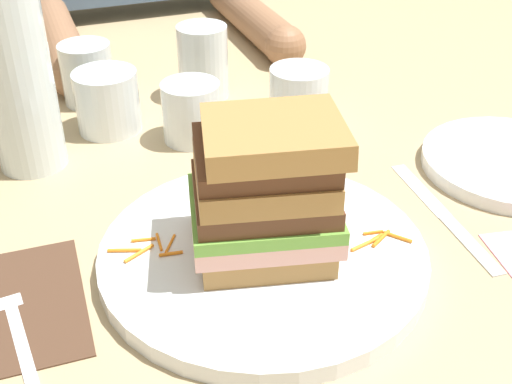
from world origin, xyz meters
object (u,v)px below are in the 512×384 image
object	(u,v)px
knife	(446,217)
water_bottle	(11,47)
side_plate	(512,163)
fork	(15,322)
empty_tumbler_0	(107,101)
main_plate	(268,254)
napkin_dark	(11,308)
empty_tumbler_1	(191,112)
empty_tumbler_2	(87,74)
juice_glass	(298,102)
sandwich	(269,189)
empty_tumbler_3	(203,62)

from	to	relation	value
knife	water_bottle	distance (m)	0.48
water_bottle	side_plate	xyz separation A→B (m)	(0.50, -0.20, -0.13)
fork	empty_tumbler_0	size ratio (longest dim) A/B	2.14
side_plate	knife	bearing A→B (deg)	-156.02
main_plate	napkin_dark	size ratio (longest dim) A/B	1.90
knife	empty_tumbler_1	distance (m)	0.32
main_plate	empty_tumbler_1	world-z (taller)	empty_tumbler_1
water_bottle	empty_tumbler_2	size ratio (longest dim) A/B	3.78
juice_glass	side_plate	bearing A→B (deg)	-42.76
empty_tumbler_1	sandwich	bearing A→B (deg)	-90.58
fork	empty_tumbler_2	world-z (taller)	empty_tumbler_2
napkin_dark	water_bottle	xyz separation A→B (m)	(0.04, 0.24, 0.14)
napkin_dark	empty_tumbler_2	size ratio (longest dim) A/B	1.94
water_bottle	side_plate	bearing A→B (deg)	-22.17
empty_tumbler_3	water_bottle	bearing A→B (deg)	-155.44
empty_tumbler_1	main_plate	bearing A→B (deg)	-90.64
fork	empty_tumbler_3	bearing A→B (deg)	53.56
water_bottle	empty_tumbler_1	bearing A→B (deg)	-2.08
sandwich	water_bottle	xyz separation A→B (m)	(-0.18, 0.26, 0.06)
empty_tumbler_0	empty_tumbler_3	world-z (taller)	empty_tumbler_3
sandwich	empty_tumbler_1	distance (m)	0.26
sandwich	empty_tumbler_1	world-z (taller)	sandwich
water_bottle	empty_tumbler_0	distance (m)	0.15
sandwich	knife	distance (m)	0.21
empty_tumbler_1	empty_tumbler_2	bearing A→B (deg)	123.19
main_plate	sandwich	size ratio (longest dim) A/B	2.01
main_plate	napkin_dark	world-z (taller)	main_plate
main_plate	napkin_dark	bearing A→B (deg)	175.50
main_plate	fork	world-z (taller)	main_plate
napkin_dark	water_bottle	world-z (taller)	water_bottle
main_plate	empty_tumbler_1	xyz separation A→B (m)	(0.00, 0.25, 0.03)
side_plate	empty_tumbler_0	bearing A→B (deg)	147.36
main_plate	knife	size ratio (longest dim) A/B	1.48
napkin_dark	side_plate	xyz separation A→B (m)	(0.54, 0.04, 0.01)
napkin_dark	empty_tumbler_3	distance (m)	0.45
main_plate	empty_tumbler_1	distance (m)	0.25
knife	empty_tumbler_3	bearing A→B (deg)	110.85
empty_tumbler_0	empty_tumbler_1	xyz separation A→B (m)	(0.09, -0.06, -0.00)
knife	empty_tumbler_3	size ratio (longest dim) A/B	2.04
empty_tumbler_0	napkin_dark	bearing A→B (deg)	-114.94
fork	juice_glass	world-z (taller)	juice_glass
water_bottle	sandwich	bearing A→B (deg)	-54.90
water_bottle	empty_tumbler_2	bearing A→B (deg)	58.99
main_plate	napkin_dark	distance (m)	0.22
empty_tumbler_0	empty_tumbler_3	xyz separation A→B (m)	(0.14, 0.05, 0.01)
side_plate	water_bottle	bearing A→B (deg)	157.83
sandwich	side_plate	size ratio (longest dim) A/B	0.74
water_bottle	empty_tumbler_0	xyz separation A→B (m)	(0.10, 0.05, -0.10)
napkin_dark	empty_tumbler_3	size ratio (longest dim) A/B	1.59
water_bottle	empty_tumbler_3	xyz separation A→B (m)	(0.24, 0.11, -0.09)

